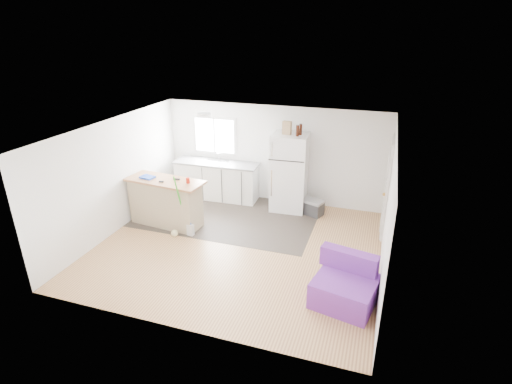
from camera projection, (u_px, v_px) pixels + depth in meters
room at (238, 192)px, 7.61m from camera, size 5.51×5.01×2.41m
vinyl_zone at (228, 215)px, 9.38m from camera, size 4.05×2.50×0.00m
window at (215, 136)px, 10.10m from camera, size 1.18×0.06×0.98m
interior_door at (387, 188)px, 8.26m from camera, size 0.11×0.92×2.10m
ceiling_fixture at (204, 115)px, 8.56m from camera, size 0.30×0.30×0.07m
kitchen_cabinets at (217, 180)px, 10.19m from camera, size 2.16×0.74×1.24m
peninsula at (166, 202)px, 8.79m from camera, size 1.78×0.83×1.06m
refrigerator at (289, 172)px, 9.41m from camera, size 0.85×0.81×1.85m
cooler at (313, 207)px, 9.36m from camera, size 0.58×0.49×0.38m
purple_seat at (345, 286)px, 6.38m from camera, size 1.10×1.06×0.77m
cleaner_jug at (190, 230)px, 8.45m from camera, size 0.15×0.12×0.30m
mop at (176, 226)px, 8.40m from camera, size 0.24×0.39×1.39m
red_cup at (188, 180)px, 8.38m from camera, size 0.09×0.09×0.12m
blue_tray at (147, 177)px, 8.68m from camera, size 0.34×0.27×0.04m
tool_a at (177, 179)px, 8.58m from camera, size 0.14×0.06×0.03m
tool_b at (161, 182)px, 8.44m from camera, size 0.10×0.05×0.03m
cardboard_box at (287, 128)px, 8.98m from camera, size 0.21×0.13×0.30m
bottle_left at (298, 131)px, 8.85m from camera, size 0.09×0.09×0.25m
bottle_right at (301, 129)px, 8.96m from camera, size 0.08×0.08×0.25m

